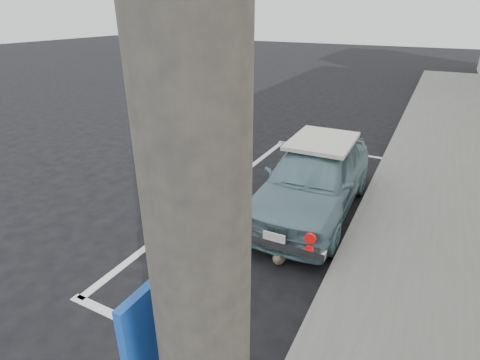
% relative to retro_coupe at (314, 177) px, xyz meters
% --- Properties ---
extents(ground, '(80.00, 80.00, 0.00)m').
position_rel_retro_coupe_xyz_m(ground, '(-1.00, -3.16, -0.65)').
color(ground, black).
rests_on(ground, ground).
extents(sidewalk, '(2.80, 40.00, 0.15)m').
position_rel_retro_coupe_xyz_m(sidewalk, '(2.20, -1.16, -0.58)').
color(sidewalk, slate).
rests_on(sidewalk, ground).
extents(pline_rear, '(3.00, 0.12, 0.01)m').
position_rel_retro_coupe_xyz_m(pline_rear, '(-0.50, -3.66, -0.65)').
color(pline_rear, silver).
rests_on(pline_rear, ground).
extents(pline_front, '(3.00, 0.12, 0.01)m').
position_rel_retro_coupe_xyz_m(pline_front, '(-0.50, 3.34, -0.65)').
color(pline_front, silver).
rests_on(pline_front, ground).
extents(pline_side, '(0.12, 7.00, 0.01)m').
position_rel_retro_coupe_xyz_m(pline_side, '(-1.90, -0.16, -0.65)').
color(pline_side, silver).
rests_on(pline_side, ground).
extents(retro_coupe, '(1.59, 3.83, 1.29)m').
position_rel_retro_coupe_xyz_m(retro_coupe, '(0.00, 0.00, 0.00)').
color(retro_coupe, '#6C929F').
rests_on(retro_coupe, ground).
extents(cat, '(0.23, 0.43, 0.23)m').
position_rel_retro_coupe_xyz_m(cat, '(0.08, -1.77, -0.55)').
color(cat, brown).
rests_on(cat, ground).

